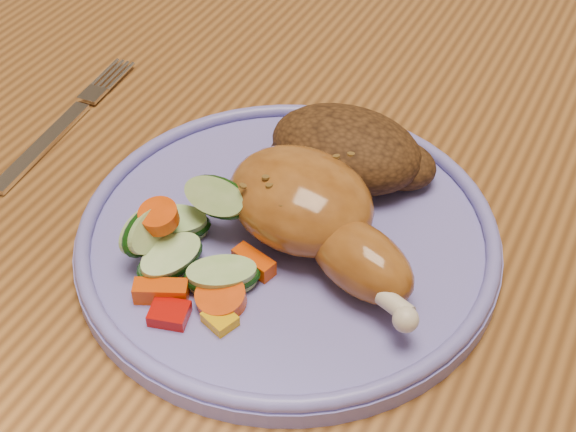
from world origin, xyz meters
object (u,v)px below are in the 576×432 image
at_px(dining_table, 367,276).
at_px(plate, 288,239).
at_px(chair_far, 529,68).
at_px(fork, 62,126).

height_order(dining_table, plate, plate).
bearing_deg(plate, chair_far, 87.37).
distance_m(chair_far, fork, 0.75).
bearing_deg(dining_table, plate, -114.21).
bearing_deg(dining_table, chair_far, 90.00).
distance_m(plate, fork, 0.21).
relative_size(dining_table, chair_far, 1.54).
height_order(plate, fork, plate).
xyz_separation_m(dining_table, fork, (-0.24, -0.04, 0.09)).
xyz_separation_m(chair_far, plate, (-0.03, -0.70, 0.26)).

